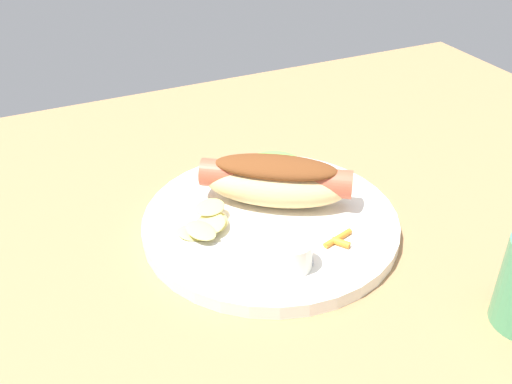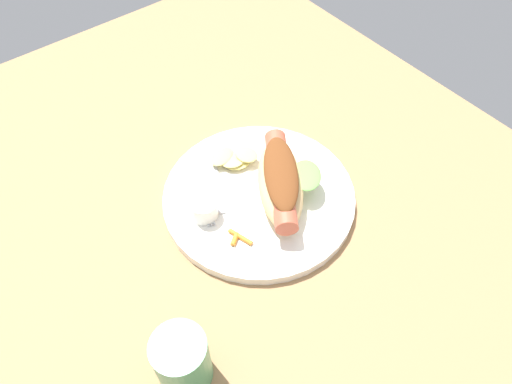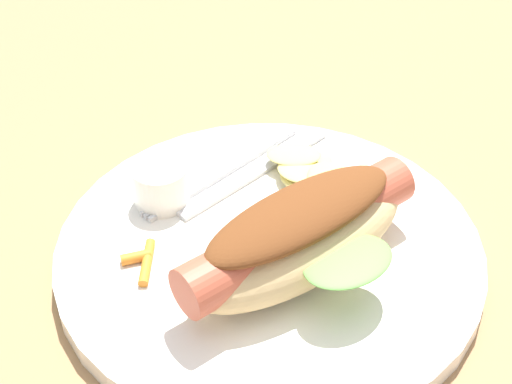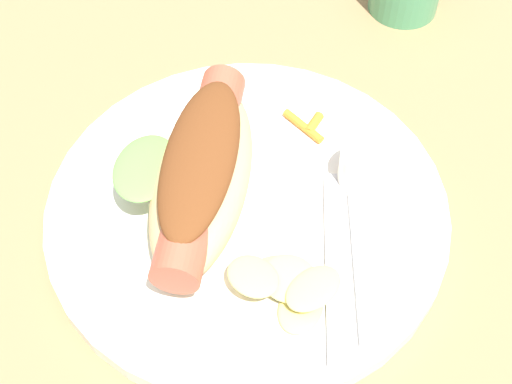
{
  "view_description": "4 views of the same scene",
  "coord_description": "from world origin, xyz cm",
  "px_view_note": "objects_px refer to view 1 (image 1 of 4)",
  "views": [
    {
      "loc": [
        26.11,
        47.83,
        40.22
      ],
      "look_at": [
        3.1,
        -1.94,
        4.57
      ],
      "focal_mm": 40.69,
      "sensor_mm": 36.0,
      "label": 1
    },
    {
      "loc": [
        -33.49,
        27.85,
        60.19
      ],
      "look_at": [
        0.77,
        0.77,
        4.25
      ],
      "focal_mm": 34.12,
      "sensor_mm": 36.0,
      "label": 2
    },
    {
      "loc": [
        -33.67,
        -10.93,
        36.15
      ],
      "look_at": [
        3.58,
        0.83,
        4.35
      ],
      "focal_mm": 51.51,
      "sensor_mm": 36.0,
      "label": 3
    },
    {
      "loc": [
        28.51,
        -12.76,
        43.2
      ],
      "look_at": [
        3.73,
        -0.85,
        5.5
      ],
      "focal_mm": 49.15,
      "sensor_mm": 36.0,
      "label": 4
    }
  ],
  "objects_px": {
    "sauce_ramekin": "(293,254)",
    "knife": "(224,248)",
    "carrot_garnish": "(339,240)",
    "plate": "(270,222)",
    "fork": "(235,259)",
    "chips_pile": "(206,223)",
    "hot_dog": "(275,180)"
  },
  "relations": [
    {
      "from": "sauce_ramekin",
      "to": "knife",
      "type": "bearing_deg",
      "value": -45.61
    },
    {
      "from": "carrot_garnish",
      "to": "sauce_ramekin",
      "type": "bearing_deg",
      "value": 11.8
    },
    {
      "from": "plate",
      "to": "carrot_garnish",
      "type": "bearing_deg",
      "value": 121.79
    },
    {
      "from": "knife",
      "to": "carrot_garnish",
      "type": "relative_size",
      "value": 3.75
    },
    {
      "from": "carrot_garnish",
      "to": "plate",
      "type": "bearing_deg",
      "value": -58.21
    },
    {
      "from": "knife",
      "to": "fork",
      "type": "bearing_deg",
      "value": -53.37
    },
    {
      "from": "chips_pile",
      "to": "sauce_ramekin",
      "type": "bearing_deg",
      "value": 121.31
    },
    {
      "from": "plate",
      "to": "fork",
      "type": "bearing_deg",
      "value": 39.08
    },
    {
      "from": "hot_dog",
      "to": "sauce_ramekin",
      "type": "bearing_deg",
      "value": -73.18
    },
    {
      "from": "chips_pile",
      "to": "fork",
      "type": "bearing_deg",
      "value": 97.39
    },
    {
      "from": "plate",
      "to": "fork",
      "type": "height_order",
      "value": "fork"
    },
    {
      "from": "sauce_ramekin",
      "to": "knife",
      "type": "relative_size",
      "value": 0.27
    },
    {
      "from": "sauce_ramekin",
      "to": "chips_pile",
      "type": "xyz_separation_m",
      "value": [
        0.06,
        -0.1,
        -0.01
      ]
    },
    {
      "from": "hot_dog",
      "to": "chips_pile",
      "type": "bearing_deg",
      "value": -134.43
    },
    {
      "from": "plate",
      "to": "knife",
      "type": "relative_size",
      "value": 1.96
    },
    {
      "from": "plate",
      "to": "sauce_ramekin",
      "type": "bearing_deg",
      "value": 78.36
    },
    {
      "from": "hot_dog",
      "to": "carrot_garnish",
      "type": "xyz_separation_m",
      "value": [
        -0.03,
        0.1,
        -0.03
      ]
    },
    {
      "from": "fork",
      "to": "carrot_garnish",
      "type": "xyz_separation_m",
      "value": [
        -0.11,
        0.02,
        0.0
      ]
    },
    {
      "from": "sauce_ramekin",
      "to": "fork",
      "type": "bearing_deg",
      "value": -33.09
    },
    {
      "from": "knife",
      "to": "sauce_ramekin",
      "type": "bearing_deg",
      "value": -17.6
    },
    {
      "from": "plate",
      "to": "chips_pile",
      "type": "bearing_deg",
      "value": -5.8
    },
    {
      "from": "chips_pile",
      "to": "carrot_garnish",
      "type": "xyz_separation_m",
      "value": [
        -0.12,
        0.08,
        -0.01
      ]
    },
    {
      "from": "sauce_ramekin",
      "to": "fork",
      "type": "distance_m",
      "value": 0.06
    },
    {
      "from": "hot_dog",
      "to": "fork",
      "type": "relative_size",
      "value": 1.22
    },
    {
      "from": "hot_dog",
      "to": "sauce_ramekin",
      "type": "height_order",
      "value": "hot_dog"
    },
    {
      "from": "hot_dog",
      "to": "carrot_garnish",
      "type": "height_order",
      "value": "hot_dog"
    },
    {
      "from": "sauce_ramekin",
      "to": "carrot_garnish",
      "type": "relative_size",
      "value": 1.0
    },
    {
      "from": "knife",
      "to": "carrot_garnish",
      "type": "height_order",
      "value": "carrot_garnish"
    },
    {
      "from": "hot_dog",
      "to": "fork",
      "type": "height_order",
      "value": "hot_dog"
    },
    {
      "from": "fork",
      "to": "knife",
      "type": "height_order",
      "value": "same"
    },
    {
      "from": "sauce_ramekin",
      "to": "fork",
      "type": "xyz_separation_m",
      "value": [
        0.05,
        -0.03,
        -0.01
      ]
    },
    {
      "from": "sauce_ramekin",
      "to": "chips_pile",
      "type": "height_order",
      "value": "sauce_ramekin"
    }
  ]
}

